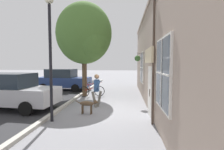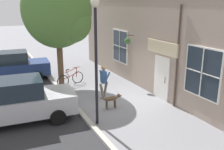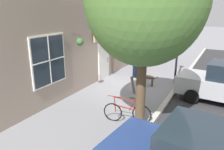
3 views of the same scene
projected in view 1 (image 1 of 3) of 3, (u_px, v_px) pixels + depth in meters
name	position (u px, v px, depth m)	size (l,w,h in m)	color
ground_plane	(102.00, 110.00, 8.37)	(90.00, 90.00, 0.00)	gray
storefront_facade	(153.00, 56.00, 8.00)	(0.95, 18.00, 5.17)	gray
pedestrian_walking	(97.00, 87.00, 8.86)	(0.54, 0.56, 1.68)	#6B665B
dog_on_leash	(88.00, 104.00, 7.66)	(1.06, 0.28, 0.66)	brown
street_tree_by_curb	(85.00, 35.00, 11.54)	(3.70, 3.33, 6.25)	brown
leaning_bicycle	(92.00, 91.00, 11.74)	(1.69, 0.48, 1.01)	black
parked_car_nearest_curb	(63.00, 79.00, 14.44)	(4.43, 2.21, 1.75)	navy
parked_car_mid_block	(11.00, 91.00, 8.46)	(4.43, 2.21, 1.75)	#B7B7BC
street_lamp	(50.00, 40.00, 6.52)	(0.32, 0.32, 4.75)	black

